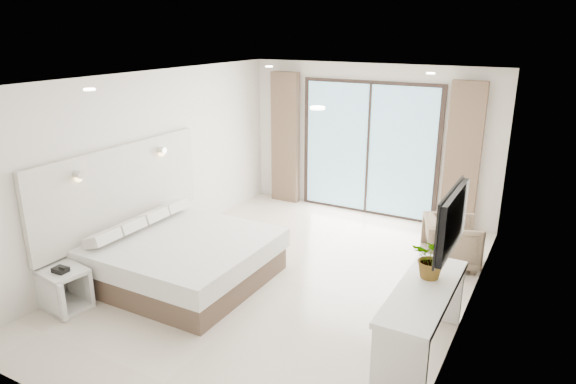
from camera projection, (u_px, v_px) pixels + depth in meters
name	position (u px, v px, depth m)	size (l,w,h in m)	color
ground	(285.00, 280.00, 7.00)	(6.20, 6.20, 0.00)	beige
room_shell	(296.00, 155.00, 7.15)	(4.62, 6.22, 2.72)	silver
bed	(183.00, 258.00, 6.92)	(2.15, 2.05, 0.74)	brown
nightstand	(64.00, 288.00, 6.24)	(0.63, 0.55, 0.51)	silver
phone	(60.00, 270.00, 6.09)	(0.17, 0.13, 0.06)	black
console_desk	(423.00, 306.00, 5.24)	(0.54, 1.73, 0.77)	silver
plant	(433.00, 263.00, 5.35)	(0.41, 0.45, 0.35)	#33662D
armchair	(452.00, 240.00, 7.35)	(0.75, 0.70, 0.77)	#7E6952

